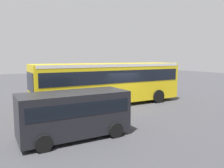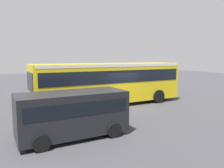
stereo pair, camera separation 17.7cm
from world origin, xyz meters
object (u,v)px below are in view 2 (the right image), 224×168
Objects in this scene: city_bus at (110,80)px; traffic_sign at (131,75)px; parked_van at (73,111)px; pedestrian at (66,90)px.

city_bus is 4.12× the size of traffic_sign.
city_bus is at bearing -132.09° from parked_van.
city_bus is 4.36m from pedestrian.
parked_van is 2.68× the size of pedestrian.
city_bus is 6.44× the size of pedestrian.
traffic_sign is at bearing -136.16° from parked_van.
traffic_sign is at bearing -141.69° from city_bus.
traffic_sign is (-4.12, -3.26, 0.01)m from city_bus.
parked_van reaches higher than pedestrian.
pedestrian is (-2.41, -8.81, -0.30)m from parked_van.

